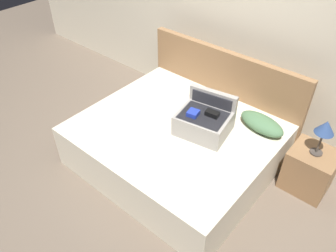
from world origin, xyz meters
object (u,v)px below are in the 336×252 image
Objects in this scene: table_lamp at (325,129)px; hard_case_large at (204,120)px; nightstand at (309,170)px; bed at (176,145)px; pillow_near_headboard at (262,124)px.

hard_case_large is at bearing -155.68° from table_lamp.
table_lamp reaches higher than nightstand.
bed reaches higher than nightstand.
hard_case_large is at bearing -155.68° from nightstand.
pillow_near_headboard is (0.44, 0.40, -0.06)m from hard_case_large.
nightstand is (1.26, 0.60, -0.01)m from bed.
table_lamp is at bearing 25.43° from bed.
pillow_near_headboard is at bearing -174.66° from table_lamp.
nightstand is 1.23× the size of table_lamp.
hard_case_large is 1.48× the size of table_lamp.
pillow_near_headboard is 1.29× the size of table_lamp.
hard_case_large is at bearing 29.70° from bed.
nightstand is at bearing 14.35° from hard_case_large.
hard_case_large reaches higher than bed.
bed is 5.03× the size of table_lamp.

